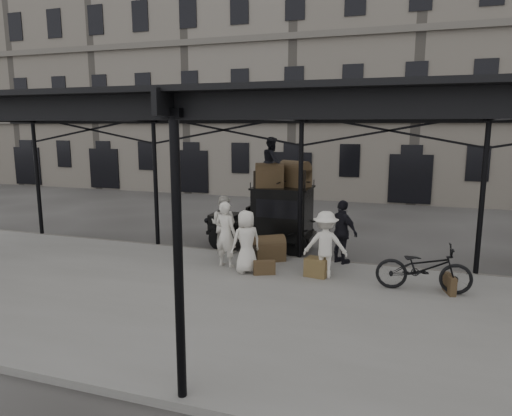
{
  "coord_description": "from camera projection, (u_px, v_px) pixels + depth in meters",
  "views": [
    {
      "loc": [
        3.05,
        -11.42,
        4.18
      ],
      "look_at": [
        -1.29,
        1.6,
        1.7
      ],
      "focal_mm": 32.0,
      "sensor_mm": 36.0,
      "label": 1
    }
  ],
  "objects": [
    {
      "name": "ground",
      "position": [
        282.0,
        282.0,
        12.35
      ],
      "size": [
        120.0,
        120.0,
        0.0
      ],
      "primitive_type": "plane",
      "color": "#383533",
      "rests_on": "ground"
    },
    {
      "name": "platform",
      "position": [
        260.0,
        307.0,
        10.47
      ],
      "size": [
        28.0,
        8.0,
        0.15
      ],
      "primitive_type": "cube",
      "color": "slate",
      "rests_on": "ground"
    },
    {
      "name": "canopy",
      "position": [
        264.0,
        106.0,
        9.93
      ],
      "size": [
        22.5,
        9.0,
        4.74
      ],
      "color": "black",
      "rests_on": "ground"
    },
    {
      "name": "building_frontage",
      "position": [
        361.0,
        79.0,
        27.91
      ],
      "size": [
        64.0,
        8.0,
        14.0
      ],
      "primitive_type": "cube",
      "color": "slate",
      "rests_on": "ground"
    },
    {
      "name": "taxi",
      "position": [
        274.0,
        215.0,
        15.44
      ],
      "size": [
        3.65,
        1.55,
        2.18
      ],
      "color": "black",
      "rests_on": "ground"
    },
    {
      "name": "porter_left",
      "position": [
        226.0,
        234.0,
        13.08
      ],
      "size": [
        0.79,
        0.61,
        1.92
      ],
      "primitive_type": "imported",
      "rotation": [
        0.0,
        0.0,
        2.91
      ],
      "color": "silver",
      "rests_on": "platform"
    },
    {
      "name": "porter_midleft",
      "position": [
        224.0,
        224.0,
        14.61
      ],
      "size": [
        0.96,
        0.79,
        1.85
      ],
      "primitive_type": "imported",
      "rotation": [
        0.0,
        0.0,
        3.04
      ],
      "color": "beige",
      "rests_on": "platform"
    },
    {
      "name": "porter_centre",
      "position": [
        246.0,
        241.0,
        12.6
      ],
      "size": [
        1.0,
        1.0,
        1.75
      ],
      "primitive_type": "imported",
      "rotation": [
        0.0,
        0.0,
        3.92
      ],
      "color": "silver",
      "rests_on": "platform"
    },
    {
      "name": "porter_official",
      "position": [
        342.0,
        232.0,
        13.43
      ],
      "size": [
        1.17,
        1.01,
        1.89
      ],
      "primitive_type": "imported",
      "rotation": [
        0.0,
        0.0,
        2.53
      ],
      "color": "black",
      "rests_on": "platform"
    },
    {
      "name": "porter_right",
      "position": [
        325.0,
        244.0,
        12.2
      ],
      "size": [
        1.25,
        0.83,
        1.8
      ],
      "primitive_type": "imported",
      "rotation": [
        0.0,
        0.0,
        3.29
      ],
      "color": "silver",
      "rests_on": "platform"
    },
    {
      "name": "bicycle",
      "position": [
        423.0,
        268.0,
        11.18
      ],
      "size": [
        2.29,
        0.87,
        1.19
      ],
      "primitive_type": "imported",
      "rotation": [
        0.0,
        0.0,
        1.61
      ],
      "color": "black",
      "rests_on": "platform"
    },
    {
      "name": "porter_roof",
      "position": [
        272.0,
        162.0,
        15.04
      ],
      "size": [
        0.78,
        0.92,
        1.65
      ],
      "primitive_type": "imported",
      "rotation": [
        0.0,
        0.0,
        1.79
      ],
      "color": "black",
      "rests_on": "taxi"
    },
    {
      "name": "steamer_trunk_roof_near",
      "position": [
        269.0,
        177.0,
        15.0
      ],
      "size": [
        1.05,
        0.84,
        0.67
      ],
      "primitive_type": null,
      "rotation": [
        0.0,
        0.0,
        0.35
      ],
      "color": "#4F3B24",
      "rests_on": "taxi"
    },
    {
      "name": "steamer_trunk_roof_far",
      "position": [
        295.0,
        176.0,
        15.19
      ],
      "size": [
        1.14,
        0.96,
        0.72
      ],
      "primitive_type": null,
      "rotation": [
        0.0,
        0.0,
        -0.45
      ],
      "color": "#4F3B24",
      "rests_on": "taxi"
    },
    {
      "name": "steamer_trunk_platform",
      "position": [
        269.0,
        250.0,
        13.8
      ],
      "size": [
        1.05,
        0.96,
        0.66
      ],
      "primitive_type": null,
      "rotation": [
        0.0,
        0.0,
        0.6
      ],
      "color": "#4F3B24",
      "rests_on": "platform"
    },
    {
      "name": "wicker_hamper",
      "position": [
        317.0,
        267.0,
        12.37
      ],
      "size": [
        0.67,
        0.55,
        0.5
      ],
      "primitive_type": "cube",
      "rotation": [
        0.0,
        0.0,
        -0.18
      ],
      "color": "brown",
      "rests_on": "platform"
    },
    {
      "name": "suitcase_upright",
      "position": [
        449.0,
        284.0,
        11.11
      ],
      "size": [
        0.3,
        0.62,
        0.45
      ],
      "primitive_type": "cube",
      "rotation": [
        0.0,
        0.0,
        0.25
      ],
      "color": "#4F3B24",
      "rests_on": "platform"
    },
    {
      "name": "suitcase_flat",
      "position": [
        264.0,
        268.0,
        12.49
      ],
      "size": [
        0.61,
        0.39,
        0.4
      ],
      "primitive_type": "cube",
      "rotation": [
        0.0,
        0.0,
        0.43
      ],
      "color": "#4F3B24",
      "rests_on": "platform"
    }
  ]
}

